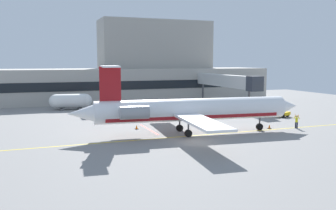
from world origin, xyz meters
The scene contains 11 objects.
ground centered at (0.00, 0.00, -0.05)m, with size 120.00×120.00×0.11m.
terminal_building centered at (7.09, 48.01, 6.64)m, with size 66.12×15.36×18.96m.
jet_bridge_west centered at (19.52, 27.71, 5.07)m, with size 2.40×23.06×6.45m.
regional_jet centered at (1.05, 4.59, 3.03)m, with size 29.95×24.71×8.53m.
baggage_tug centered at (20.51, 13.16, 0.84)m, with size 3.41×4.05×1.79m.
pushback_tractor centered at (7.09, 23.54, 0.89)m, with size 2.31×3.16×1.97m.
belt_loader centered at (22.15, 21.23, 0.84)m, with size 3.50×3.59×1.80m.
fuel_tank centered at (-10.38, 33.57, 1.63)m, with size 7.85×3.43×2.95m.
marshaller centered at (16.25, 3.02, 0.96)m, with size 0.56×0.72×1.89m.
safety_cone_alpha centered at (12.68, 4.10, 0.25)m, with size 0.47×0.47×0.55m.
safety_cone_bravo centered at (-4.21, 10.04, 0.25)m, with size 0.47×0.47×0.55m.
Camera 1 is at (-17.15, -36.33, 9.02)m, focal length 38.91 mm.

